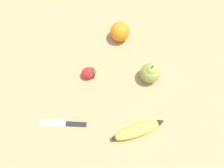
# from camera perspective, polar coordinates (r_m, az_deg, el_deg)

# --- Properties ---
(ground_plane) EXTENTS (3.00, 3.00, 0.00)m
(ground_plane) POSITION_cam_1_polar(r_m,az_deg,el_deg) (0.82, 1.50, -0.64)
(ground_plane) COLOR tan
(banana) EXTENTS (0.10, 0.18, 0.04)m
(banana) POSITION_cam_1_polar(r_m,az_deg,el_deg) (0.75, 7.01, -11.80)
(banana) COLOR #DBCC4C
(banana) RESTS_ON ground_plane
(orange) EXTENTS (0.08, 0.08, 0.08)m
(orange) POSITION_cam_1_polar(r_m,az_deg,el_deg) (0.89, 2.06, 13.50)
(orange) COLOR orange
(orange) RESTS_ON ground_plane
(pear) EXTENTS (0.07, 0.07, 0.09)m
(pear) POSITION_cam_1_polar(r_m,az_deg,el_deg) (0.81, 9.96, 2.96)
(pear) COLOR #99A84C
(pear) RESTS_ON ground_plane
(strawberry) EXTENTS (0.05, 0.07, 0.04)m
(strawberry) POSITION_cam_1_polar(r_m,az_deg,el_deg) (0.82, -5.87, 2.98)
(strawberry) COLOR red
(strawberry) RESTS_ON ground_plane
(paring_knife) EXTENTS (0.03, 0.16, 0.01)m
(paring_knife) POSITION_cam_1_polar(r_m,az_deg,el_deg) (0.79, -12.27, -10.07)
(paring_knife) COLOR silver
(paring_knife) RESTS_ON ground_plane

